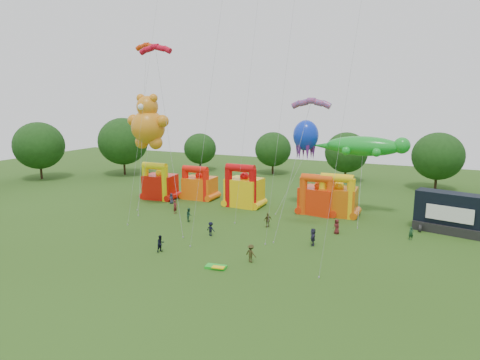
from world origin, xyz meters
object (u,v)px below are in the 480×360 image
at_px(bouncy_castle_0, 159,185).
at_px(spectator_0, 171,199).
at_px(spectator_4, 268,220).
at_px(teddy_bear_kite, 148,128).
at_px(gecko_kite, 362,164).
at_px(stage_trailer, 449,213).
at_px(octopus_kite, 296,167).
at_px(bouncy_castle_2, 244,190).

distance_m(bouncy_castle_0, spectator_0, 4.47).
bearing_deg(bouncy_castle_0, spectator_4, -19.23).
distance_m(teddy_bear_kite, gecko_kite, 30.79).
relative_size(stage_trailer, teddy_bear_kite, 0.48).
bearing_deg(spectator_4, octopus_kite, -139.84).
relative_size(bouncy_castle_2, spectator_0, 4.06).
distance_m(bouncy_castle_2, teddy_bear_kite, 16.78).
bearing_deg(bouncy_castle_2, spectator_0, -163.14).
bearing_deg(teddy_bear_kite, octopus_kite, 20.88).
distance_m(bouncy_castle_0, gecko_kite, 31.75).
height_order(bouncy_castle_2, spectator_0, bouncy_castle_2).
bearing_deg(octopus_kite, stage_trailer, -8.64).
distance_m(bouncy_castle_0, teddy_bear_kite, 10.76).
bearing_deg(spectator_4, teddy_bear_kite, -55.00).
bearing_deg(bouncy_castle_2, gecko_kite, 6.07).
height_order(stage_trailer, octopus_kite, octopus_kite).
xyz_separation_m(gecko_kite, octopus_kite, (-9.20, -0.14, -1.03)).
distance_m(bouncy_castle_2, gecko_kite, 17.57).
xyz_separation_m(teddy_bear_kite, spectator_4, (19.83, -2.60, -10.78)).
bearing_deg(octopus_kite, teddy_bear_kite, -159.12).
bearing_deg(octopus_kite, spectator_0, -165.04).
bearing_deg(gecko_kite, stage_trailer, -16.25).
relative_size(bouncy_castle_2, stage_trailer, 0.82).
relative_size(bouncy_castle_0, spectator_4, 3.26).
bearing_deg(bouncy_castle_0, stage_trailer, -0.38).
height_order(teddy_bear_kite, gecko_kite, teddy_bear_kite).
bearing_deg(bouncy_castle_0, gecko_kite, 5.36).
xyz_separation_m(bouncy_castle_2, stage_trailer, (27.81, -1.42, -0.12)).
distance_m(stage_trailer, gecko_kite, 12.48).
distance_m(stage_trailer, spectator_0, 38.67).
bearing_deg(octopus_kite, gecko_kite, 0.86).
bearing_deg(spectator_0, bouncy_castle_2, 21.00).
height_order(gecko_kite, octopus_kite, octopus_kite).
relative_size(octopus_kite, spectator_0, 8.04).
distance_m(octopus_kite, spectator_4, 11.64).
bearing_deg(gecko_kite, octopus_kite, -179.14).
relative_size(bouncy_castle_2, teddy_bear_kite, 0.39).
distance_m(bouncy_castle_2, octopus_kite, 8.65).
xyz_separation_m(bouncy_castle_0, teddy_bear_kite, (1.77, -4.93, 9.40)).
relative_size(bouncy_castle_0, bouncy_castle_2, 0.92).
relative_size(teddy_bear_kite, spectator_0, 10.35).
height_order(spectator_0, spectator_4, spectator_4).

